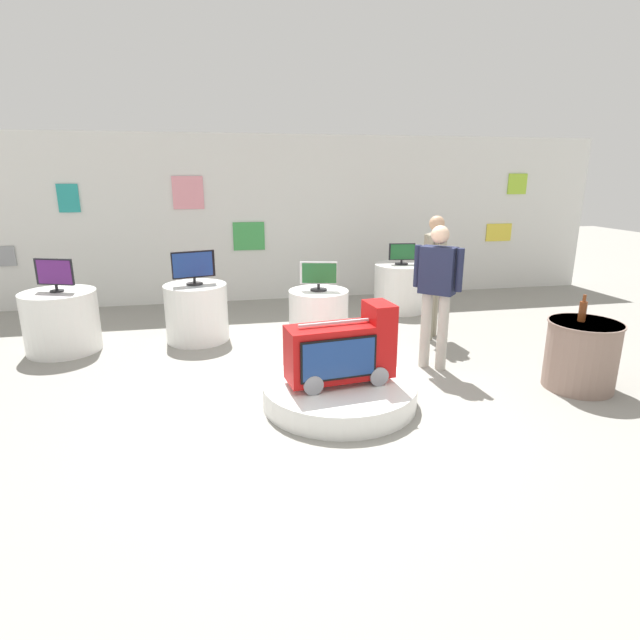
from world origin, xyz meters
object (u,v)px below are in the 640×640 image
object	(u,v)px
tv_on_center_rear	(54,273)
side_table_round	(581,354)
main_display_pedestal	(339,393)
tv_on_far_right	(193,266)
display_pedestal_right_rear	(319,320)
display_pedestal_left_rear	(400,288)
tv_on_left_rear	(402,254)
display_pedestal_far_right	(197,313)
shopper_browsing_rear	(434,268)
tv_on_right_rear	(319,275)
novelty_firetruck_tv	(342,352)
display_pedestal_center_rear	(62,322)
shopper_browsing_near_truck	(437,287)
bottle_on_side_table	(583,311)

from	to	relation	value
tv_on_center_rear	side_table_round	xyz separation A→B (m)	(5.65, -2.31, -0.64)
main_display_pedestal	tv_on_far_right	world-z (taller)	tv_on_far_right
display_pedestal_right_rear	display_pedestal_left_rear	bearing A→B (deg)	43.88
display_pedestal_left_rear	tv_on_center_rear	bearing A→B (deg)	-167.76
tv_on_left_rear	tv_on_center_rear	world-z (taller)	tv_on_center_rear
display_pedestal_right_rear	display_pedestal_far_right	size ratio (longest dim) A/B	0.94
display_pedestal_far_right	shopper_browsing_rear	size ratio (longest dim) A/B	0.50
tv_on_right_rear	novelty_firetruck_tv	bearing A→B (deg)	-93.18
display_pedestal_left_rear	tv_on_left_rear	bearing A→B (deg)	-82.34
display_pedestal_far_right	side_table_round	distance (m)	4.66
display_pedestal_left_rear	display_pedestal_right_rear	xyz separation A→B (m)	(-1.69, -1.62, 0.00)
display_pedestal_left_rear	display_pedestal_right_rear	distance (m)	2.34
tv_on_center_rear	tv_on_right_rear	bearing A→B (deg)	-10.04
display_pedestal_center_rear	display_pedestal_right_rear	size ratio (longest dim) A/B	1.16
display_pedestal_left_rear	side_table_round	xyz separation A→B (m)	(0.76, -3.36, -0.02)
tv_on_right_rear	shopper_browsing_near_truck	world-z (taller)	shopper_browsing_near_truck
display_pedestal_right_rear	side_table_round	bearing A→B (deg)	-35.44
novelty_firetruck_tv	tv_on_far_right	size ratio (longest dim) A/B	1.94
tv_on_right_rear	display_pedestal_far_right	distance (m)	1.78
main_display_pedestal	novelty_firetruck_tv	xyz separation A→B (m)	(0.02, -0.00, 0.43)
display_pedestal_right_rear	side_table_round	size ratio (longest dim) A/B	1.05
main_display_pedestal	tv_on_far_right	xyz separation A→B (m)	(-1.43, 2.30, 0.90)
tv_on_far_right	tv_on_right_rear	bearing A→B (deg)	-23.52
side_table_round	bottle_on_side_table	distance (m)	0.47
tv_on_right_rear	display_pedestal_far_right	world-z (taller)	tv_on_right_rear
tv_on_left_rear	display_pedestal_center_rear	world-z (taller)	tv_on_left_rear
tv_on_right_rear	display_pedestal_left_rear	bearing A→B (deg)	43.97
tv_on_right_rear	tv_on_far_right	size ratio (longest dim) A/B	0.83
bottle_on_side_table	shopper_browsing_rear	world-z (taller)	shopper_browsing_rear
main_display_pedestal	display_pedestal_left_rear	world-z (taller)	display_pedestal_left_rear
display_pedestal_far_right	tv_on_far_right	distance (m)	0.63
display_pedestal_left_rear	shopper_browsing_near_truck	world-z (taller)	shopper_browsing_near_truck
main_display_pedestal	display_pedestal_center_rear	world-z (taller)	display_pedestal_center_rear
display_pedestal_center_rear	shopper_browsing_rear	xyz separation A→B (m)	(4.80, -0.40, 0.58)
main_display_pedestal	display_pedestal_center_rear	xyz separation A→B (m)	(-3.09, 2.20, 0.28)
tv_on_center_rear	tv_on_far_right	xyz separation A→B (m)	(1.66, 0.10, 0.01)
display_pedestal_left_rear	display_pedestal_right_rear	world-z (taller)	same
display_pedestal_center_rear	tv_on_center_rear	size ratio (longest dim) A/B	1.89
display_pedestal_center_rear	shopper_browsing_near_truck	world-z (taller)	shopper_browsing_near_truck
main_display_pedestal	tv_on_center_rear	size ratio (longest dim) A/B	3.16
tv_on_right_rear	tv_on_far_right	distance (m)	1.68
tv_on_far_right	side_table_round	bearing A→B (deg)	-31.14
display_pedestal_left_rear	shopper_browsing_rear	xyz separation A→B (m)	(-0.08, -1.46, 0.58)
display_pedestal_center_rear	bottle_on_side_table	bearing A→B (deg)	-21.98
display_pedestal_far_right	side_table_round	xyz separation A→B (m)	(3.99, -2.41, -0.02)
tv_on_center_rear	tv_on_far_right	bearing A→B (deg)	3.60
display_pedestal_center_rear	bottle_on_side_table	world-z (taller)	bottle_on_side_table
tv_on_far_right	shopper_browsing_rear	size ratio (longest dim) A/B	0.33
novelty_firetruck_tv	tv_on_left_rear	world-z (taller)	tv_on_left_rear
novelty_firetruck_tv	display_pedestal_far_right	bearing A→B (deg)	122.08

